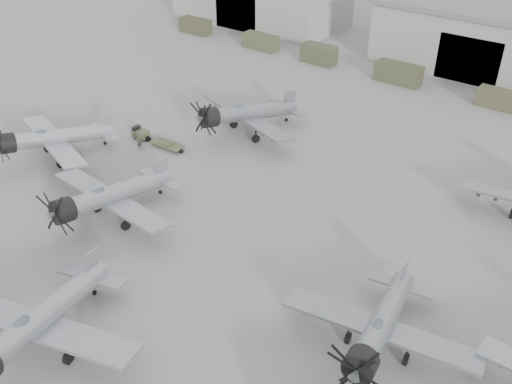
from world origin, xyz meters
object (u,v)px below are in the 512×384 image
aircraft_far_0 (243,114)px  ground_crew (139,141)px  aircraft_mid_1 (106,197)px  aircraft_mid_0 (49,139)px  tug_trailer (151,138)px  aircraft_mid_2 (379,328)px  aircraft_near_1 (32,326)px

aircraft_far_0 → ground_crew: bearing=-109.7°
aircraft_mid_1 → aircraft_far_0: size_ratio=0.95×
aircraft_mid_0 → tug_trailer: aircraft_mid_0 is taller
aircraft_mid_2 → aircraft_mid_1: bearing=171.6°
aircraft_mid_1 → tug_trailer: 14.51m
aircraft_near_1 → aircraft_mid_1: size_ratio=1.05×
aircraft_mid_0 → aircraft_mid_1: 13.23m
aircraft_mid_0 → aircraft_mid_2: bearing=12.8°
aircraft_near_1 → aircraft_mid_1: aircraft_near_1 is taller
aircraft_mid_0 → aircraft_far_0: aircraft_far_0 is taller
aircraft_mid_0 → aircraft_mid_2: 37.66m
aircraft_mid_1 → aircraft_mid_0: bearing=168.3°
aircraft_near_1 → tug_trailer: (-15.23, 24.69, -2.04)m
aircraft_near_1 → aircraft_mid_2: 21.40m
aircraft_mid_0 → aircraft_far_0: (12.07, 15.74, 0.17)m
aircraft_near_1 → aircraft_far_0: (-8.31, 31.86, 0.01)m
aircraft_mid_2 → tug_trailer: bearing=150.6°
aircraft_near_1 → tug_trailer: bearing=106.2°
aircraft_mid_0 → ground_crew: (5.27, 6.88, -1.57)m
aircraft_near_1 → aircraft_mid_1: 14.63m
aircraft_mid_0 → ground_crew: bearing=70.4°
aircraft_near_1 → ground_crew: (-15.12, 23.00, -1.73)m
aircraft_mid_2 → ground_crew: aircraft_mid_2 is taller
aircraft_near_1 → aircraft_far_0: size_ratio=1.00×
aircraft_near_1 → ground_crew: aircraft_near_1 is taller
aircraft_mid_1 → ground_crew: 13.01m
aircraft_near_1 → ground_crew: 27.57m
ground_crew → aircraft_mid_1: bearing=-142.0°
aircraft_mid_1 → aircraft_mid_2: aircraft_mid_1 is taller
aircraft_near_1 → aircraft_mid_1: (-7.67, 12.46, -0.12)m
aircraft_mid_1 → aircraft_mid_2: bearing=5.2°
aircraft_far_0 → ground_crew: (-6.80, -8.86, -1.74)m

